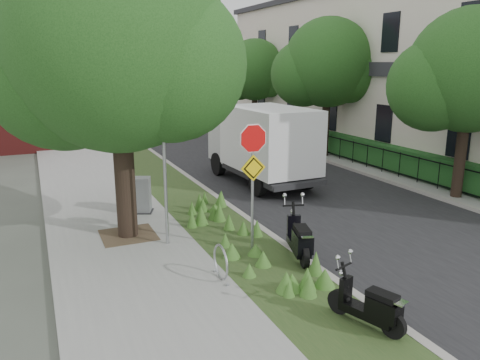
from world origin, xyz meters
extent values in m
plane|color=#4C5147|center=(0.00, 0.00, 0.00)|extent=(120.00, 120.00, 0.00)
cube|color=gray|center=(-4.25, 10.00, 0.06)|extent=(3.50, 60.00, 0.12)
cube|color=#27431D|center=(-1.50, 10.00, 0.06)|extent=(2.00, 60.00, 0.12)
cube|color=#9E9991|center=(-0.50, 10.00, 0.07)|extent=(0.20, 60.00, 0.13)
cube|color=black|center=(3.00, 10.00, 0.01)|extent=(7.00, 60.00, 0.01)
cube|color=#9E9991|center=(6.50, 10.00, 0.07)|extent=(0.20, 60.00, 0.13)
cube|color=gray|center=(8.20, 10.00, 0.06)|extent=(3.20, 60.00, 0.12)
cylinder|color=black|center=(-4.00, 2.80, 2.36)|extent=(0.52, 0.52, 4.48)
sphere|color=#1C4517|center=(-4.00, 2.80, 5.08)|extent=(5.40, 5.40, 5.40)
sphere|color=#1C4517|center=(-5.21, 3.61, 4.41)|extent=(4.05, 4.05, 4.05)
sphere|color=#1C4517|center=(-2.92, 2.12, 4.54)|extent=(3.78, 3.78, 3.78)
cube|color=#473828|center=(-4.00, 2.80, 0.12)|extent=(1.40, 1.40, 0.01)
cylinder|color=#A5A8AD|center=(-3.20, 1.80, 2.12)|extent=(0.08, 0.08, 4.00)
torus|color=#A5A8AD|center=(-2.70, -0.60, 0.50)|extent=(0.05, 0.77, 0.77)
cube|color=#A5A8AD|center=(-2.70, -0.96, 0.14)|extent=(0.06, 0.06, 0.04)
cube|color=#A5A8AD|center=(-2.70, -0.24, 0.14)|extent=(0.06, 0.06, 0.04)
cylinder|color=#A5A8AD|center=(-1.40, 0.60, 1.62)|extent=(0.07, 0.07, 3.00)
cylinder|color=red|center=(-1.40, 0.57, 2.87)|extent=(0.86, 0.03, 0.86)
cylinder|color=white|center=(-1.40, 0.58, 2.87)|extent=(0.94, 0.02, 0.94)
cube|color=yellow|center=(-1.40, 0.57, 2.17)|extent=(0.64, 0.03, 0.64)
cube|color=black|center=(7.20, 10.00, 1.07)|extent=(0.04, 24.00, 0.04)
cube|color=black|center=(7.20, 10.00, 0.27)|extent=(0.04, 24.00, 0.04)
cylinder|color=black|center=(7.20, 10.00, 0.62)|extent=(0.03, 0.03, 1.00)
cube|color=#1C4B1A|center=(7.90, 10.00, 0.67)|extent=(1.00, 24.00, 1.10)
cube|color=beige|center=(11.50, 10.00, 4.00)|extent=(7.00, 26.00, 8.00)
cube|color=#2D2D33|center=(7.95, 10.00, 4.30)|extent=(0.25, 26.00, 0.60)
cylinder|color=black|center=(7.00, 2.00, 2.02)|extent=(0.36, 0.36, 3.81)
sphere|color=#1C4517|center=(7.00, 2.00, 4.34)|extent=(4.00, 4.00, 4.00)
sphere|color=#1C4517|center=(6.10, 2.60, 3.84)|extent=(3.00, 3.00, 3.00)
cylinder|color=black|center=(7.00, 10.00, 2.14)|extent=(0.36, 0.36, 4.03)
sphere|color=#1C4517|center=(7.00, 10.00, 4.58)|extent=(4.20, 4.20, 4.20)
sphere|color=#1C4517|center=(6.05, 10.63, 4.06)|extent=(3.15, 3.15, 3.15)
sphere|color=#1C4517|center=(7.84, 9.47, 4.16)|extent=(2.94, 2.94, 2.94)
cylinder|color=black|center=(7.00, 18.00, 1.94)|extent=(0.36, 0.36, 3.64)
sphere|color=#1C4517|center=(7.00, 18.00, 4.15)|extent=(3.80, 3.80, 3.80)
sphere|color=#1C4517|center=(6.14, 18.57, 3.67)|extent=(2.85, 2.85, 2.85)
sphere|color=#1C4517|center=(7.76, 17.52, 3.77)|extent=(2.66, 2.66, 2.66)
cylinder|color=black|center=(-1.24, -2.78, 0.35)|extent=(0.24, 0.46, 0.45)
cylinder|color=black|center=(-0.90, -3.80, 0.35)|extent=(0.24, 0.46, 0.45)
cube|color=black|center=(-1.06, -3.33, 0.36)|extent=(0.60, 1.04, 0.16)
cube|color=black|center=(-0.96, -3.62, 0.57)|extent=(0.48, 0.64, 0.35)
cube|color=black|center=(-0.97, -3.57, 0.80)|extent=(0.42, 0.58, 0.10)
cylinder|color=black|center=(-0.42, 0.36, 0.38)|extent=(0.27, 0.53, 0.52)
cylinder|color=black|center=(-0.78, -0.82, 0.38)|extent=(0.27, 0.53, 0.52)
cube|color=black|center=(-0.61, -0.28, 0.40)|extent=(0.67, 1.20, 0.18)
cube|color=black|center=(-0.72, -0.61, 0.64)|extent=(0.54, 0.73, 0.40)
cube|color=black|center=(-0.70, -0.57, 0.90)|extent=(0.47, 0.66, 0.12)
cube|color=#262628|center=(1.93, 6.75, 0.53)|extent=(2.27, 5.59, 0.19)
cube|color=#B7BABC|center=(1.86, 8.89, 1.42)|extent=(2.19, 1.53, 1.67)
cube|color=white|center=(1.95, 6.18, 1.83)|extent=(2.43, 4.04, 2.29)
cube|color=#262628|center=(-3.31, 4.67, 0.14)|extent=(0.96, 0.81, 0.04)
cube|color=slate|center=(-3.31, 4.67, 0.66)|extent=(0.84, 0.69, 1.09)
camera|label=1|loc=(-6.02, -9.09, 4.56)|focal=35.00mm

